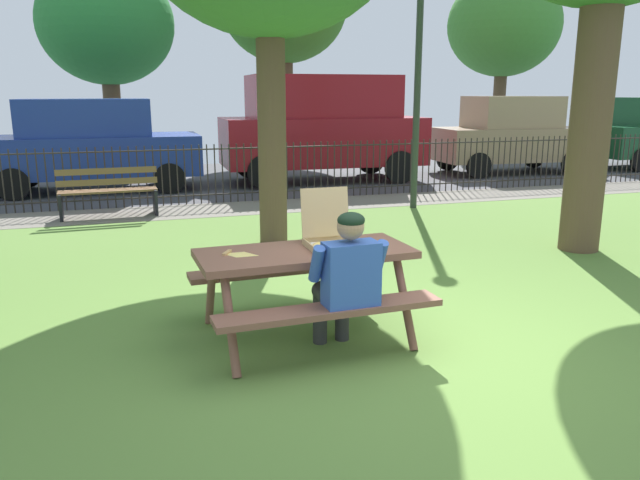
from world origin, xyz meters
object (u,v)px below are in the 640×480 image
pizza_slice_on_table (238,254)px  far_tree_midright (504,26)px  parked_car_far_right (510,134)px  park_bench_center (108,193)px  parked_car_right (323,126)px  picnic_table_foreground (305,270)px  parked_car_center (92,144)px  far_tree_center (284,6)px  far_tree_midleft (106,25)px  pizza_box_open (331,236)px  lamp_post_walkway (418,61)px  adult_at_table (346,277)px

pizza_slice_on_table → far_tree_midright: size_ratio=0.05×
pizza_slice_on_table → parked_car_far_right: size_ratio=0.07×
park_bench_center → parked_car_right: parked_car_right is taller
park_bench_center → parked_car_far_right: bearing=17.6°
pizza_slice_on_table → park_bench_center: bearing=100.8°
picnic_table_foreground → parked_car_right: size_ratio=0.39×
parked_car_center → park_bench_center: bearing=-83.6°
park_bench_center → far_tree_center: size_ratio=0.25×
far_tree_midleft → pizza_box_open: bearing=-82.3°
pizza_box_open → park_bench_center: pizza_box_open is taller
parked_car_center → parked_car_right: parked_car_right is taller
parked_car_center → far_tree_center: bearing=42.0°
park_bench_center → lamp_post_walkway: lamp_post_walkway is taller
park_bench_center → far_tree_center: bearing=57.6°
far_tree_midright → lamp_post_walkway: bearing=-130.2°
park_bench_center → pizza_slice_on_table: bearing=-79.2°
lamp_post_walkway → far_tree_center: 9.08m
pizza_box_open → far_tree_midright: size_ratio=0.08×
picnic_table_foreground → park_bench_center: bearing=105.8°
picnic_table_foreground → adult_at_table: (0.19, -0.49, 0.06)m
pizza_box_open → parked_car_far_right: bearing=48.9°
lamp_post_walkway → far_tree_midright: bearing=49.8°
far_tree_midright → pizza_box_open: bearing=-127.5°
far_tree_center → parked_car_right: bearing=-94.1°
adult_at_table → parked_car_far_right: bearing=50.3°
parked_car_far_right → picnic_table_foreground: bearing=-131.8°
picnic_table_foreground → far_tree_center: 15.14m
adult_at_table → parked_car_center: parked_car_center is taller
park_bench_center → parked_car_right: bearing=33.3°
picnic_table_foreground → pizza_box_open: bearing=14.5°
picnic_table_foreground → far_tree_center: bearing=76.4°
pizza_box_open → parked_car_center: (-2.32, 9.16, 0.14)m
pizza_box_open → adult_at_table: bearing=-96.1°
lamp_post_walkway → far_tree_center: size_ratio=0.67×
picnic_table_foreground → far_tree_midright: far_tree_midright is taller
parked_car_right → pizza_slice_on_table: bearing=-111.7°
parked_car_center → far_tree_center: size_ratio=0.69×
far_tree_center → pizza_slice_on_table: bearing=-105.8°
picnic_table_foreground → parked_car_center: size_ratio=0.42×
parked_car_right → far_tree_midleft: size_ratio=0.84×
lamp_post_walkway → parked_car_far_right: size_ratio=1.07×
park_bench_center → far_tree_center: 10.50m
adult_at_table → park_bench_center: 6.83m
parked_car_center → far_tree_midleft: size_ratio=0.78×
pizza_slice_on_table → far_tree_midleft: far_tree_midleft is taller
lamp_post_walkway → far_tree_midleft: far_tree_midleft is taller
pizza_slice_on_table → adult_at_table: size_ratio=0.24×
adult_at_table → parked_car_far_right: parked_car_far_right is taller
pizza_box_open → far_tree_center: far_tree_center is taller
picnic_table_foreground → pizza_box_open: pizza_box_open is taller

